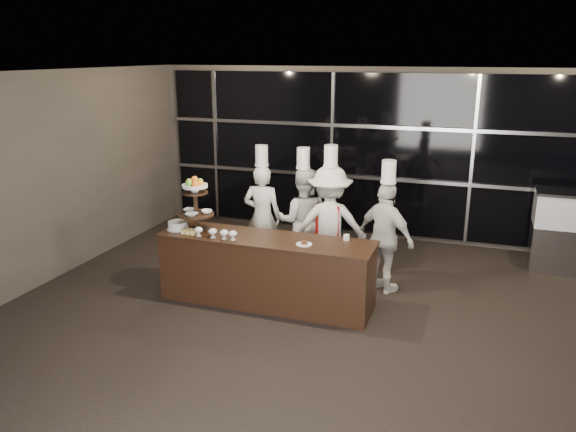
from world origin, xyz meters
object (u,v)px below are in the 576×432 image
(chef_b, at_px, (303,220))
(chef_c, at_px, (329,224))
(chef_d, at_px, (385,237))
(display_stand, at_px, (195,200))
(buffet_counter, at_px, (266,270))
(layer_cake, at_px, (178,225))
(chef_a, at_px, (262,215))

(chef_b, bearing_deg, chef_c, -23.38)
(chef_d, bearing_deg, chef_b, 166.26)
(chef_c, height_order, chef_d, chef_c)
(chef_c, distance_m, chef_d, 0.84)
(chef_b, bearing_deg, display_stand, -132.07)
(buffet_counter, bearing_deg, display_stand, -179.99)
(chef_b, height_order, chef_c, chef_c)
(display_stand, xyz_separation_m, layer_cake, (-0.26, -0.05, -0.37))
(buffet_counter, bearing_deg, chef_d, 33.16)
(chef_c, xyz_separation_m, chef_d, (0.83, -0.12, -0.06))
(chef_a, height_order, chef_c, chef_c)
(display_stand, height_order, chef_d, chef_d)
(buffet_counter, bearing_deg, chef_c, 60.86)
(chef_b, relative_size, chef_d, 1.03)
(layer_cake, bearing_deg, buffet_counter, 2.27)
(chef_c, relative_size, chef_d, 1.08)
(chef_c, bearing_deg, chef_d, -7.92)
(chef_a, distance_m, chef_d, 1.97)
(buffet_counter, bearing_deg, layer_cake, -177.73)
(chef_b, xyz_separation_m, chef_c, (0.46, -0.20, 0.04))
(layer_cake, distance_m, chef_d, 2.84)
(buffet_counter, height_order, display_stand, display_stand)
(buffet_counter, height_order, chef_b, chef_b)
(display_stand, bearing_deg, buffet_counter, 0.01)
(display_stand, xyz_separation_m, chef_d, (2.40, 0.92, -0.54))
(buffet_counter, relative_size, layer_cake, 9.47)
(display_stand, xyz_separation_m, chef_a, (0.46, 1.25, -0.50))
(buffet_counter, distance_m, chef_a, 1.41)
(chef_a, xyz_separation_m, chef_c, (1.12, -0.22, 0.03))
(chef_d, bearing_deg, chef_a, 170.36)
(chef_b, bearing_deg, chef_a, 178.68)
(display_stand, bearing_deg, chef_c, 33.20)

